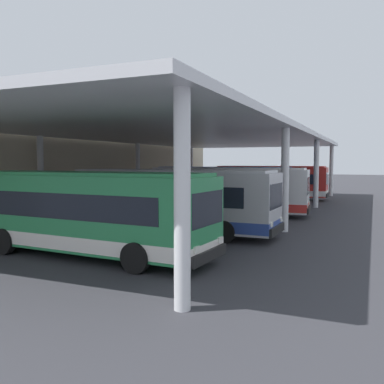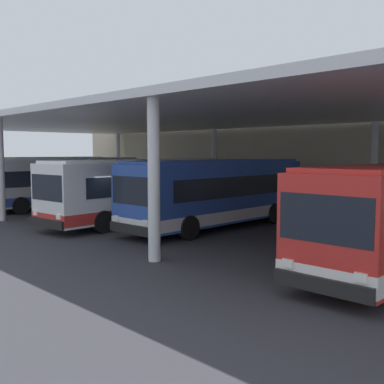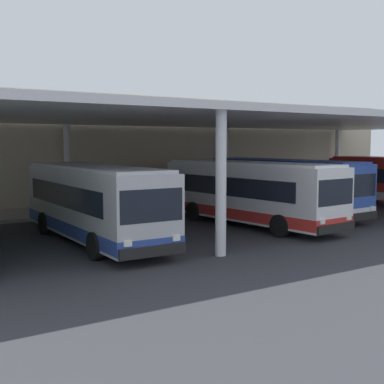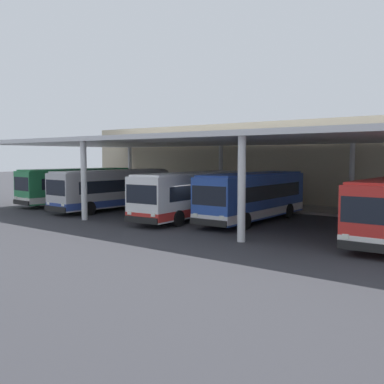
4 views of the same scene
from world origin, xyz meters
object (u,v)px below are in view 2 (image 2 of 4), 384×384
bus_second_bay (62,182)px  bus_middle_bay (139,189)px  bus_far_bay (218,192)px  bus_nearest_bay (35,178)px

bus_second_bay → bus_middle_bay: bearing=-1.2°
bus_far_bay → bus_middle_bay: bearing=-157.0°
bus_second_bay → bus_nearest_bay: bearing=171.1°
bus_nearest_bay → bus_far_bay: bearing=1.9°
bus_second_bay → bus_middle_bay: 8.15m
bus_middle_bay → bus_far_bay: bearing=23.0°
bus_nearest_bay → bus_middle_bay: same height
bus_nearest_bay → bus_far_bay: (17.73, 0.59, 0.00)m
bus_second_bay → bus_far_bay: size_ratio=1.00×
bus_nearest_bay → bus_far_bay: same height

